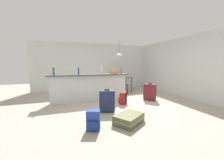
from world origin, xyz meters
The scene contains 19 objects.
ground_plane centered at (0.00, 0.00, -0.03)m, with size 13.00×13.00×0.05m, color #ADA393.
wall_back centered at (0.00, 3.05, 1.25)m, with size 6.60×0.10×2.50m, color silver.
wall_right centered at (3.05, 0.30, 1.25)m, with size 0.10×6.00×2.50m, color silver.
partition_half_wall centered at (-0.79, 0.55, 0.48)m, with size 2.80×0.20×0.97m, color silver.
bar_countertop centered at (-0.79, 0.55, 0.99)m, with size 2.96×0.40×0.05m, color #4C4C51.
bottle_green centered at (-2.02, 0.49, 1.14)m, with size 0.07×0.07×0.26m, color #2D6B38.
bottle_blue centered at (-1.20, 0.53, 1.14)m, with size 0.06×0.06×0.25m, color #284C89.
bottle_clear centered at (-0.35, 0.49, 1.17)m, with size 0.06×0.06×0.30m, color silver.
bottle_amber centered at (0.47, 0.54, 1.12)m, with size 0.06×0.06×0.22m, color #9E661E.
grocery_bag centered at (0.15, 0.53, 1.13)m, with size 0.26×0.18×0.22m, color tan.
dining_table centered at (0.94, 1.86, 0.65)m, with size 1.10×0.80×0.74m.
dining_chair_near_partition centered at (0.84, 1.38, 0.52)m, with size 0.46×0.46×0.93m.
dining_chair_far_side centered at (1.02, 2.42, 0.52)m, with size 0.41×0.41×0.93m.
pendant_lamp centered at (0.93, 1.95, 1.89)m, with size 0.34×0.34×0.72m.
suitcase_flat_olive centered at (-0.28, -1.72, 0.11)m, with size 0.87×0.79×0.22m.
suitcase_upright_maroon centered at (1.40, -0.09, 0.33)m, with size 0.47×0.49×0.67m.
backpack_red centered at (0.22, -0.22, 0.20)m, with size 0.34×0.34×0.42m.
backpack_blue centered at (-1.13, -1.77, 0.20)m, with size 0.32×0.30×0.42m.
suitcase_upright_navy centered at (-0.53, -0.78, 0.33)m, with size 0.49×0.35×0.67m.
Camera 1 is at (-1.66, -4.54, 1.39)m, focal length 22.15 mm.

